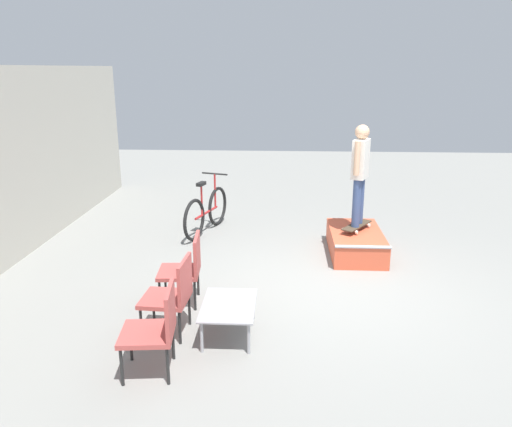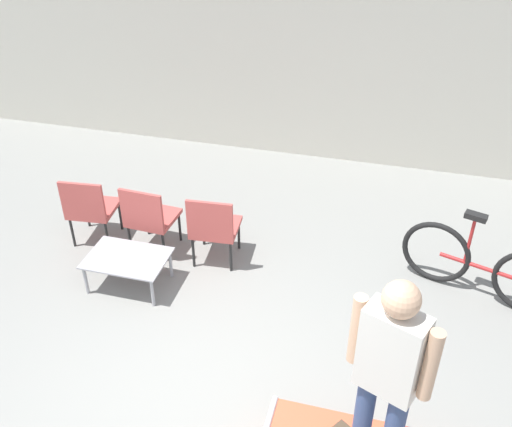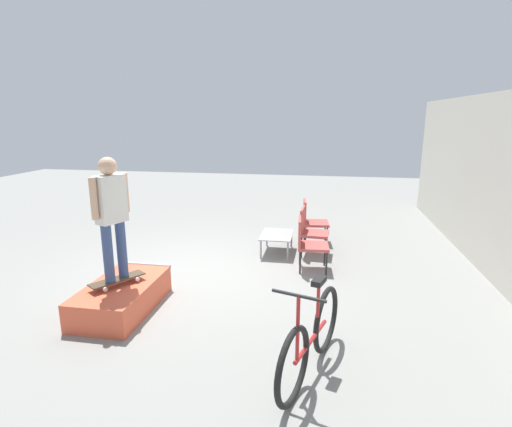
{
  "view_description": "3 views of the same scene",
  "coord_description": "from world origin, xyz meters",
  "px_view_note": "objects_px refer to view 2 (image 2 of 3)",
  "views": [
    {
      "loc": [
        -6.39,
        0.69,
        2.96
      ],
      "look_at": [
        0.01,
        1.04,
        1.08
      ],
      "focal_mm": 35.0,
      "sensor_mm": 36.0,
      "label": 1
    },
    {
      "loc": [
        1.34,
        -3.08,
        4.16
      ],
      "look_at": [
        0.16,
        1.32,
        1.17
      ],
      "focal_mm": 40.0,
      "sensor_mm": 36.0,
      "label": 2
    },
    {
      "loc": [
        6.12,
        2.17,
        2.6
      ],
      "look_at": [
        0.12,
        1.11,
        1.12
      ],
      "focal_mm": 28.0,
      "sensor_mm": 36.0,
      "label": 3
    }
  ],
  "objects_px": {
    "patio_chair_right": "(214,226)",
    "coffee_table": "(127,260)",
    "bicycle": "(482,266)",
    "person_skater": "(389,368)",
    "patio_chair_left": "(90,207)",
    "patio_chair_center": "(149,216)"
  },
  "relations": [
    {
      "from": "coffee_table",
      "to": "patio_chair_left",
      "type": "distance_m",
      "value": 1.01
    },
    {
      "from": "patio_chair_right",
      "to": "patio_chair_center",
      "type": "bearing_deg",
      "value": -4.34
    },
    {
      "from": "patio_chair_left",
      "to": "patio_chair_right",
      "type": "height_order",
      "value": "same"
    },
    {
      "from": "patio_chair_left",
      "to": "bicycle",
      "type": "height_order",
      "value": "bicycle"
    },
    {
      "from": "coffee_table",
      "to": "patio_chair_left",
      "type": "height_order",
      "value": "patio_chair_left"
    },
    {
      "from": "person_skater",
      "to": "patio_chair_right",
      "type": "bearing_deg",
      "value": 151.47
    },
    {
      "from": "patio_chair_right",
      "to": "patio_chair_left",
      "type": "bearing_deg",
      "value": -4.35
    },
    {
      "from": "patio_chair_right",
      "to": "bicycle",
      "type": "distance_m",
      "value": 2.93
    },
    {
      "from": "patio_chair_right",
      "to": "coffee_table",
      "type": "bearing_deg",
      "value": 34.66
    },
    {
      "from": "patio_chair_left",
      "to": "patio_chair_right",
      "type": "xyz_separation_m",
      "value": [
        1.55,
        -0.0,
        0.0
      ]
    },
    {
      "from": "person_skater",
      "to": "patio_chair_left",
      "type": "xyz_separation_m",
      "value": [
        -3.55,
        2.46,
        -0.92
      ]
    },
    {
      "from": "coffee_table",
      "to": "patio_chair_center",
      "type": "relative_size",
      "value": 0.96
    },
    {
      "from": "person_skater",
      "to": "bicycle",
      "type": "bearing_deg",
      "value": 93.05
    },
    {
      "from": "patio_chair_right",
      "to": "bicycle",
      "type": "bearing_deg",
      "value": 179.15
    },
    {
      "from": "coffee_table",
      "to": "patio_chair_right",
      "type": "bearing_deg",
      "value": 39.01
    },
    {
      "from": "patio_chair_right",
      "to": "bicycle",
      "type": "relative_size",
      "value": 0.55
    },
    {
      "from": "person_skater",
      "to": "patio_chair_center",
      "type": "height_order",
      "value": "person_skater"
    },
    {
      "from": "person_skater",
      "to": "patio_chair_left",
      "type": "relative_size",
      "value": 1.78
    },
    {
      "from": "bicycle",
      "to": "coffee_table",
      "type": "bearing_deg",
      "value": -150.09
    },
    {
      "from": "coffee_table",
      "to": "bicycle",
      "type": "bearing_deg",
      "value": 12.38
    },
    {
      "from": "person_skater",
      "to": "patio_chair_center",
      "type": "xyz_separation_m",
      "value": [
        -2.79,
        2.45,
        -0.92
      ]
    },
    {
      "from": "patio_chair_left",
      "to": "patio_chair_center",
      "type": "xyz_separation_m",
      "value": [
        0.76,
        -0.0,
        0.0
      ]
    }
  ]
}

